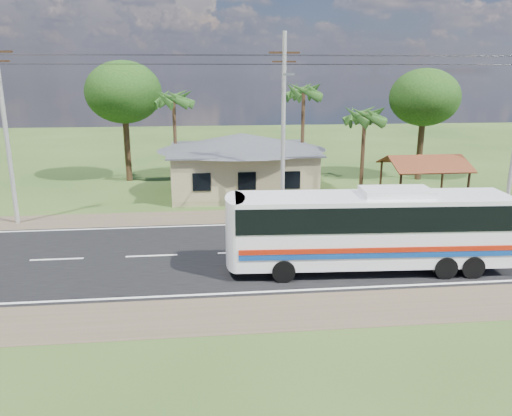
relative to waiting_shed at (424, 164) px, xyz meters
The scene contains 14 objects.
ground 15.77m from the waiting_shed, 146.82° to the right, with size 120.00×120.00×0.00m, color #274318.
road 15.77m from the waiting_shed, 146.82° to the right, with size 120.00×16.00×0.03m.
house 12.82m from the waiting_shed, 159.46° to the left, with size 12.40×10.00×5.00m.
waiting_shed is the anchor object (origin of this frame).
concrete_barrier 3.82m from the waiting_shed, 109.03° to the right, with size 7.00×0.30×0.90m, color #9E9E99.
utility_poles 10.96m from the waiting_shed, 168.97° to the right, with size 32.80×2.22×11.00m.
palm_near 5.23m from the waiting_shed, 144.46° to the left, with size 2.80×2.80×6.70m.
palm_mid 10.85m from the waiting_shed, 135.00° to the left, with size 2.80×2.80×8.20m.
palm_far 19.00m from the waiting_shed, 156.19° to the left, with size 2.80×2.80×7.70m.
tree_behind_house 23.46m from the waiting_shed, 155.66° to the left, with size 6.00×6.00×9.61m.
tree_behind_shed 8.99m from the waiting_shed, 68.20° to the left, with size 5.60×5.60×9.02m.
coach_bus 13.53m from the waiting_shed, 123.39° to the right, with size 12.35×3.22×3.80m.
motorcycle 9.97m from the waiting_shed, 160.44° to the right, with size 0.63×1.81×0.95m, color black.
person 4.40m from the waiting_shed, 66.02° to the right, with size 0.55×0.36×1.52m, color #1C4A9C.
Camera 1 is at (-1.81, -23.38, 8.79)m, focal length 35.00 mm.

